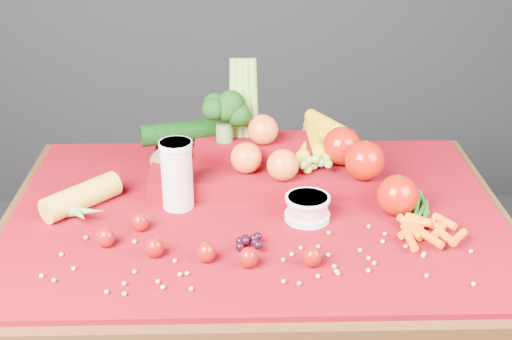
{
  "coord_description": "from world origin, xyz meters",
  "views": [
    {
      "loc": [
        -0.03,
        -1.35,
        1.51
      ],
      "look_at": [
        0.0,
        0.02,
        0.85
      ],
      "focal_mm": 50.0,
      "sensor_mm": 36.0,
      "label": 1
    }
  ],
  "objects_px": {
    "yogurt_bowl": "(307,207)",
    "produce_mound": "(277,156)",
    "table": "(256,253)",
    "milk_glass": "(177,172)"
  },
  "relations": [
    {
      "from": "milk_glass",
      "to": "produce_mound",
      "type": "xyz_separation_m",
      "value": [
        0.22,
        0.13,
        -0.02
      ]
    },
    {
      "from": "milk_glass",
      "to": "yogurt_bowl",
      "type": "relative_size",
      "value": 1.59
    },
    {
      "from": "milk_glass",
      "to": "yogurt_bowl",
      "type": "height_order",
      "value": "milk_glass"
    },
    {
      "from": "yogurt_bowl",
      "to": "produce_mound",
      "type": "relative_size",
      "value": 0.16
    },
    {
      "from": "yogurt_bowl",
      "to": "table",
      "type": "bearing_deg",
      "value": 160.07
    },
    {
      "from": "table",
      "to": "yogurt_bowl",
      "type": "distance_m",
      "value": 0.18
    },
    {
      "from": "yogurt_bowl",
      "to": "produce_mound",
      "type": "xyz_separation_m",
      "value": [
        -0.05,
        0.19,
        0.03
      ]
    },
    {
      "from": "produce_mound",
      "to": "table",
      "type": "bearing_deg",
      "value": -109.44
    },
    {
      "from": "milk_glass",
      "to": "yogurt_bowl",
      "type": "xyz_separation_m",
      "value": [
        0.28,
        -0.06,
        -0.05
      ]
    },
    {
      "from": "table",
      "to": "yogurt_bowl",
      "type": "bearing_deg",
      "value": -19.93
    }
  ]
}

